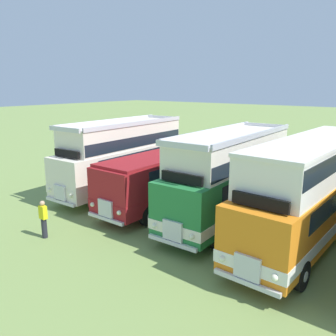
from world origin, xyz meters
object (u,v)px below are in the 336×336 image
bus_second_in_row (175,172)px  bus_third_in_row (231,174)px  bus_first_in_row (123,155)px  bus_fourth_in_row (312,186)px  marshal_person (44,219)px

bus_second_in_row → bus_third_in_row: bearing=-8.3°
bus_first_in_row → bus_fourth_in_row: size_ratio=0.88×
marshal_person → bus_fourth_in_row: bearing=36.7°
bus_first_in_row → marshal_person: size_ratio=5.67×
bus_third_in_row → marshal_person: bearing=-127.7°
bus_second_in_row → marshal_person: bus_second_in_row is taller
bus_first_in_row → bus_second_in_row: 3.93m
bus_first_in_row → bus_second_in_row: bus_first_in_row is taller
marshal_person → bus_third_in_row: bearing=52.3°
bus_fourth_in_row → marshal_person: (-9.31, -6.94, -1.59)m
bus_first_in_row → bus_second_in_row: (3.88, 0.28, -0.60)m
bus_first_in_row → bus_second_in_row: bearing=4.1°
bus_first_in_row → marshal_person: (2.32, -7.31, -1.47)m
bus_second_in_row → marshal_person: (-1.56, -7.59, -0.87)m
bus_first_in_row → bus_fourth_in_row: (11.63, -0.37, 0.12)m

